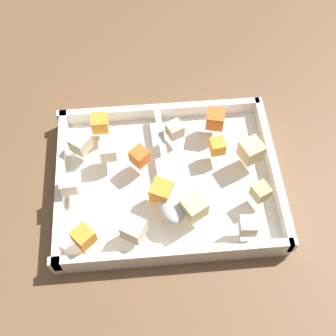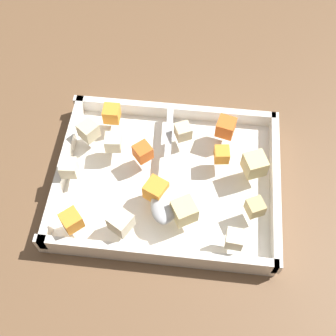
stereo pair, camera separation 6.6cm
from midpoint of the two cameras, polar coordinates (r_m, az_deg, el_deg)
ground_plane at (r=0.71m, az=-3.13°, el=-1.20°), size 4.00×4.00×0.00m
baking_dish at (r=0.70m, az=-2.72°, el=-1.89°), size 0.34×0.27×0.04m
carrot_chunk_rim_edge at (r=0.72m, az=-11.47°, el=5.51°), size 0.03×0.03×0.03m
carrot_chunk_heap_side at (r=0.67m, az=-6.50°, el=1.29°), size 0.03×0.03×0.02m
carrot_chunk_under_handle at (r=0.64m, az=-3.84°, el=-3.31°), size 0.04×0.04×0.03m
carrot_chunk_corner_sw at (r=0.68m, az=3.66°, el=2.62°), size 0.02×0.02×0.02m
carrot_chunk_near_spoon at (r=0.71m, az=3.51°, el=6.16°), size 0.03×0.03×0.03m
carrot_chunk_mid_right at (r=0.63m, az=-13.94°, el=-8.90°), size 0.04×0.04×0.03m
potato_chunk_corner_se at (r=0.70m, az=-13.98°, el=2.86°), size 0.04×0.04×0.03m
potato_chunk_corner_nw at (r=0.69m, az=-10.55°, el=1.93°), size 0.03×0.03×0.02m
potato_chunk_heap_top at (r=0.65m, az=9.07°, el=-3.31°), size 0.03×0.03×0.02m
potato_chunk_near_left at (r=0.70m, az=-1.84°, el=4.78°), size 0.03×0.03×0.02m
potato_chunk_corner_ne at (r=0.62m, az=7.33°, el=-7.69°), size 0.03×0.03×0.02m
potato_chunk_mid_left at (r=0.67m, az=-15.54°, el=-2.29°), size 0.03×0.03×0.03m
potato_chunk_center at (r=0.62m, az=0.33°, el=-5.37°), size 0.04×0.04×0.03m
potato_chunk_near_right at (r=0.68m, az=8.05°, el=1.72°), size 0.04×0.04×0.03m
parsnip_chunk_far_left at (r=0.62m, az=-7.56°, el=-8.14°), size 0.04×0.04×0.03m
serving_spoon at (r=0.64m, az=-2.53°, el=-3.86°), size 0.04×0.22×0.02m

